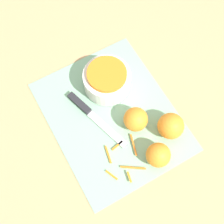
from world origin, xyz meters
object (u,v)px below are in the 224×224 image
(knife, at_px, (87,110))
(orange_back, at_px, (171,126))
(orange_left, at_px, (136,119))
(bowl_speckled, at_px, (107,80))
(orange_right, at_px, (158,155))

(knife, height_order, orange_back, orange_back)
(orange_left, distance_m, orange_back, 0.10)
(knife, relative_size, orange_back, 3.00)
(bowl_speckled, bearing_deg, orange_left, 3.72)
(knife, xyz_separation_m, orange_left, (0.11, 0.11, 0.03))
(bowl_speckled, xyz_separation_m, orange_left, (0.15, 0.01, -0.00))
(knife, bearing_deg, orange_left, 27.69)
(bowl_speckled, distance_m, orange_back, 0.24)
(orange_left, xyz_separation_m, orange_right, (0.12, 0.00, -0.00))
(knife, bearing_deg, orange_right, 7.96)
(knife, distance_m, orange_right, 0.26)
(knife, bearing_deg, orange_back, 29.18)
(bowl_speckled, height_order, orange_left, bowl_speckled)
(bowl_speckled, bearing_deg, knife, -64.79)
(orange_back, bearing_deg, orange_right, -54.89)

